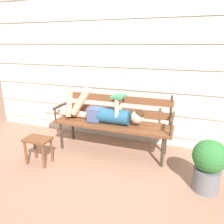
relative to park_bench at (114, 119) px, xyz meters
The scene contains 6 objects.
ground_plane 0.54m from the park_bench, 90.00° to the right, with size 12.00×12.00×0.00m, color #936B56.
house_siding 0.90m from the park_bench, 90.00° to the left, with size 5.32×0.08×2.57m.
park_bench is the anchor object (origin of this frame).
reclining_person 0.19m from the park_bench, 153.95° to the right, with size 1.72×0.25×0.54m.
footstool 1.16m from the park_bench, 139.27° to the right, with size 0.37×0.24×0.38m.
potted_plant 1.47m from the park_bench, 23.43° to the right, with size 0.38×0.38×0.63m.
Camera 1 is at (1.02, -2.78, 1.64)m, focal length 33.97 mm.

